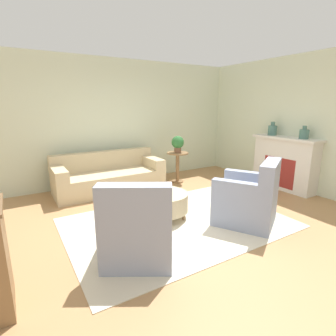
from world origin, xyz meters
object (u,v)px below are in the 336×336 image
(couch, at_px, (109,177))
(armchair_left, at_px, (138,230))
(side_table, at_px, (178,162))
(potted_plant_on_side_table, at_px, (178,143))
(vase_mantel_far, at_px, (304,134))
(vase_mantel_near, at_px, (272,130))
(ottoman_table, at_px, (163,202))
(armchair_right, at_px, (250,200))

(couch, height_order, armchair_left, armchair_left)
(side_table, height_order, potted_plant_on_side_table, potted_plant_on_side_table)
(potted_plant_on_side_table, bearing_deg, couch, 170.81)
(potted_plant_on_side_table, bearing_deg, vase_mantel_far, -48.92)
(armchair_left, bearing_deg, vase_mantel_near, 17.48)
(side_table, xyz_separation_m, vase_mantel_near, (1.70, -1.22, 0.77))
(armchair_left, distance_m, potted_plant_on_side_table, 3.28)
(vase_mantel_far, bearing_deg, vase_mantel_near, 90.00)
(armchair_left, distance_m, side_table, 3.24)
(ottoman_table, bearing_deg, potted_plant_on_side_table, 50.18)
(armchair_right, bearing_deg, potted_plant_on_side_table, 83.60)
(armchair_right, distance_m, vase_mantel_near, 2.48)
(couch, xyz_separation_m, armchair_right, (1.31, -2.68, 0.08))
(vase_mantel_near, bearing_deg, couch, 155.88)
(armchair_left, xyz_separation_m, vase_mantel_far, (3.84, 0.47, 0.86))
(armchair_right, relative_size, ottoman_table, 1.38)
(side_table, bearing_deg, vase_mantel_near, -35.48)
(vase_mantel_far, xyz_separation_m, potted_plant_on_side_table, (-1.70, 1.96, -0.30))
(ottoman_table, relative_size, vase_mantel_far, 3.15)
(armchair_right, xyz_separation_m, potted_plant_on_side_table, (0.27, 2.43, 0.55))
(couch, relative_size, armchair_left, 1.99)
(armchair_right, xyz_separation_m, vase_mantel_far, (1.98, 0.47, 0.86))
(armchair_right, relative_size, vase_mantel_near, 3.82)
(ottoman_table, distance_m, potted_plant_on_side_table, 2.15)
(armchair_left, bearing_deg, ottoman_table, 45.83)
(armchair_right, distance_m, ottoman_table, 1.35)
(couch, distance_m, ottoman_table, 1.85)
(armchair_left, relative_size, vase_mantel_far, 4.36)
(armchair_left, distance_m, armchair_right, 1.87)
(armchair_left, distance_m, vase_mantel_near, 4.12)
(couch, distance_m, potted_plant_on_side_table, 1.72)
(armchair_left, bearing_deg, couch, 78.18)
(side_table, bearing_deg, vase_mantel_far, -48.92)
(armchair_left, relative_size, potted_plant_on_side_table, 2.96)
(ottoman_table, bearing_deg, vase_mantel_far, -7.28)
(ottoman_table, relative_size, potted_plant_on_side_table, 2.13)
(side_table, relative_size, vase_mantel_near, 2.43)
(couch, distance_m, armchair_left, 2.74)
(armchair_left, height_order, ottoman_table, armchair_left)
(side_table, distance_m, vase_mantel_far, 2.70)
(ottoman_table, xyz_separation_m, potted_plant_on_side_table, (1.31, 1.57, 0.66))
(potted_plant_on_side_table, bearing_deg, ottoman_table, -129.82)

